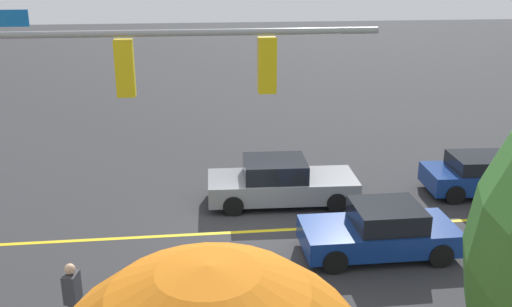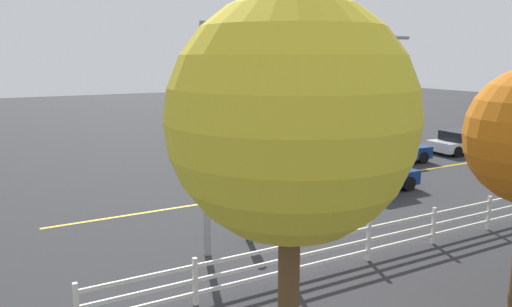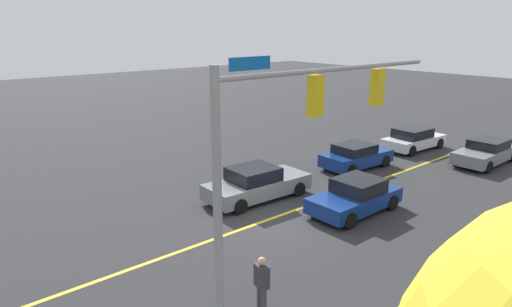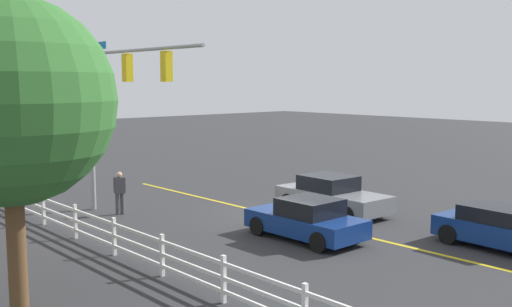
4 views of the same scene
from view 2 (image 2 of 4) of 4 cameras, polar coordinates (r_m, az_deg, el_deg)
ground_plane at (r=21.32m, az=4.07°, el=-4.25°), size 120.00×120.00×0.00m
lane_center_stripe at (r=23.69m, az=12.21°, el=-2.90°), size 28.00×0.16×0.01m
signal_assembly at (r=14.57m, az=2.04°, el=7.54°), size 7.61×0.38×6.69m
car_0 at (r=21.66m, az=13.19°, el=-2.48°), size 4.07×1.94×1.38m
car_1 at (r=27.55m, az=15.50°, el=0.28°), size 4.09×2.09×1.33m
car_3 at (r=23.28m, az=3.20°, el=-1.18°), size 4.82×2.16×1.47m
car_4 at (r=31.86m, az=22.80°, el=1.24°), size 4.33×2.13×1.35m
pedestrian at (r=15.24m, az=-0.79°, el=-6.88°), size 0.33×0.44×1.69m
white_rail_fence at (r=18.10m, az=25.30°, el=-6.15°), size 26.10×0.10×1.15m
tree_0 at (r=6.24m, az=4.06°, el=3.69°), size 3.19×3.19×6.46m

